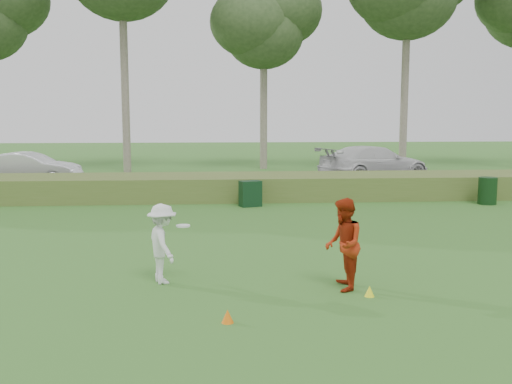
{
  "coord_description": "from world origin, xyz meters",
  "views": [
    {
      "loc": [
        -1.06,
        -10.13,
        3.19
      ],
      "look_at": [
        0.0,
        4.0,
        1.3
      ],
      "focal_mm": 40.0,
      "sensor_mm": 36.0,
      "label": 1
    }
  ],
  "objects": [
    {
      "name": "player_red",
      "position": [
        1.31,
        -0.04,
        0.85
      ],
      "size": [
        0.75,
        0.9,
        1.71
      ],
      "primitive_type": "imported",
      "rotation": [
        0.0,
        0.0,
        -1.7
      ],
      "color": "#A3280E",
      "rests_on": "ground"
    },
    {
      "name": "park_road",
      "position": [
        0.0,
        17.0,
        0.03
      ],
      "size": [
        80.0,
        6.0,
        0.06
      ],
      "primitive_type": "cube",
      "color": "#2D2D2D",
      "rests_on": "ground"
    },
    {
      "name": "utility_cabinet",
      "position": [
        0.24,
        9.88,
        0.46
      ],
      "size": [
        0.84,
        0.66,
        0.92
      ],
      "primitive_type": "cube",
      "rotation": [
        0.0,
        0.0,
        0.31
      ],
      "color": "black",
      "rests_on": "ground"
    },
    {
      "name": "tree_4",
      "position": [
        2.0,
        24.5,
        8.59
      ],
      "size": [
        6.24,
        6.24,
        11.5
      ],
      "color": "gray",
      "rests_on": "ground"
    },
    {
      "name": "cone_orange",
      "position": [
        -0.86,
        -1.61,
        0.11
      ],
      "size": [
        0.19,
        0.19,
        0.21
      ],
      "primitive_type": "cone",
      "color": "orange",
      "rests_on": "ground"
    },
    {
      "name": "cone_yellow",
      "position": [
        1.69,
        -0.49,
        0.1
      ],
      "size": [
        0.18,
        0.18,
        0.2
      ],
      "primitive_type": "cone",
      "color": "#FFFD1A",
      "rests_on": "ground"
    },
    {
      "name": "car_right",
      "position": [
        6.9,
        17.51,
        0.9
      ],
      "size": [
        6.22,
        4.26,
        1.67
      ],
      "primitive_type": "imported",
      "rotation": [
        0.0,
        0.0,
        1.94
      ],
      "color": "silver",
      "rests_on": "park_road"
    },
    {
      "name": "player_white",
      "position": [
        -2.05,
        0.65,
        0.77
      ],
      "size": [
        0.98,
        1.13,
        1.54
      ],
      "rotation": [
        0.0,
        0.0,
        1.94
      ],
      "color": "white",
      "rests_on": "ground"
    },
    {
      "name": "trash_bin",
      "position": [
        8.9,
        9.75,
        0.49
      ],
      "size": [
        0.75,
        0.75,
        0.99
      ],
      "primitive_type": "cylinder",
      "rotation": [
        0.0,
        0.0,
        -0.15
      ],
      "color": "black",
      "rests_on": "ground"
    },
    {
      "name": "car_mid",
      "position": [
        -9.43,
        16.46,
        0.81
      ],
      "size": [
        4.63,
        1.9,
        1.49
      ],
      "primitive_type": "imported",
      "rotation": [
        0.0,
        0.0,
        1.5
      ],
      "color": "white",
      "rests_on": "park_road"
    },
    {
      "name": "ground",
      "position": [
        0.0,
        0.0,
        0.0
      ],
      "size": [
        120.0,
        120.0,
        0.0
      ],
      "primitive_type": "plane",
      "color": "#2C6722",
      "rests_on": "ground"
    },
    {
      "name": "reed_strip",
      "position": [
        0.0,
        12.0,
        0.45
      ],
      "size": [
        80.0,
        3.0,
        0.9
      ],
      "primitive_type": "cube",
      "color": "#4C6428",
      "rests_on": "ground"
    }
  ]
}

